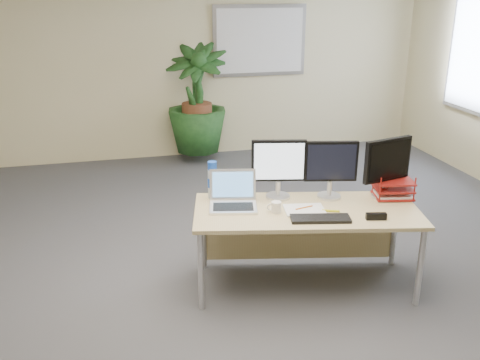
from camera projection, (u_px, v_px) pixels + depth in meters
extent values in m
plane|color=#434348|center=(247.00, 314.00, 3.91)|extent=(8.00, 8.00, 0.00)
cube|color=beige|center=(172.00, 58.00, 7.09)|extent=(7.00, 0.04, 2.70)
cube|color=#A3A2A7|center=(260.00, 41.00, 7.27)|extent=(1.30, 0.03, 0.95)
cube|color=silver|center=(260.00, 41.00, 7.25)|extent=(1.20, 0.01, 0.85)
cube|color=tan|center=(307.00, 211.00, 4.08)|extent=(1.82, 1.06, 0.03)
cube|color=tan|center=(299.00, 231.00, 4.50)|extent=(1.58, 0.35, 0.51)
cylinder|color=silver|center=(201.00, 271.00, 3.88)|extent=(0.05, 0.05, 0.63)
cylinder|color=silver|center=(420.00, 267.00, 3.92)|extent=(0.05, 0.05, 0.63)
cylinder|color=silver|center=(204.00, 234.00, 4.46)|extent=(0.05, 0.05, 0.63)
cylinder|color=silver|center=(394.00, 231.00, 4.51)|extent=(0.05, 0.05, 0.63)
imported|color=#153B16|center=(197.00, 107.00, 7.05)|extent=(1.12, 1.12, 1.50)
cylinder|color=silver|center=(278.00, 196.00, 4.30)|extent=(0.19, 0.19, 0.02)
cylinder|color=silver|center=(278.00, 188.00, 4.27)|extent=(0.04, 0.04, 0.12)
cube|color=black|center=(279.00, 161.00, 4.19)|extent=(0.43, 0.13, 0.33)
cube|color=silver|center=(279.00, 162.00, 4.17)|extent=(0.38, 0.09, 0.29)
cylinder|color=silver|center=(329.00, 196.00, 4.30)|extent=(0.19, 0.19, 0.02)
cylinder|color=silver|center=(329.00, 188.00, 4.28)|extent=(0.04, 0.04, 0.11)
cube|color=black|center=(331.00, 161.00, 4.20)|extent=(0.42, 0.12, 0.32)
cube|color=black|center=(332.00, 162.00, 4.18)|extent=(0.37, 0.08, 0.29)
cylinder|color=silver|center=(384.00, 196.00, 4.30)|extent=(0.20, 0.20, 0.02)
cylinder|color=silver|center=(385.00, 188.00, 4.27)|extent=(0.04, 0.04, 0.12)
cube|color=black|center=(388.00, 160.00, 4.19)|extent=(0.44, 0.15, 0.34)
cube|color=black|center=(390.00, 160.00, 4.17)|extent=(0.39, 0.10, 0.30)
cube|color=white|center=(233.00, 207.00, 4.08)|extent=(0.41, 0.32, 0.02)
cube|color=black|center=(233.00, 207.00, 4.07)|extent=(0.33, 0.22, 0.00)
cube|color=white|center=(233.00, 184.00, 4.18)|extent=(0.37, 0.14, 0.24)
cube|color=#5A9DE8|center=(233.00, 185.00, 4.18)|extent=(0.32, 0.11, 0.19)
cube|color=black|center=(320.00, 219.00, 3.88)|extent=(0.45, 0.23, 0.02)
cylinder|color=white|center=(276.00, 207.00, 4.00)|extent=(0.08, 0.08, 0.08)
torus|color=white|center=(271.00, 208.00, 3.99)|extent=(0.06, 0.02, 0.06)
cube|color=white|center=(304.00, 210.00, 4.04)|extent=(0.33, 0.27, 0.01)
cylinder|color=orange|center=(304.00, 208.00, 4.06)|extent=(0.15, 0.05, 0.01)
cylinder|color=yellow|center=(331.00, 211.00, 4.02)|extent=(0.13, 0.06, 0.02)
cylinder|color=silver|center=(213.00, 184.00, 4.25)|extent=(0.08, 0.08, 0.24)
cylinder|color=blue|center=(212.00, 166.00, 4.20)|extent=(0.07, 0.07, 0.07)
cylinder|color=blue|center=(213.00, 182.00, 4.25)|extent=(0.08, 0.08, 0.08)
cube|color=maroon|center=(392.00, 196.00, 4.30)|extent=(0.34, 0.28, 0.01)
cube|color=maroon|center=(393.00, 188.00, 4.27)|extent=(0.34, 0.28, 0.01)
cube|color=maroon|center=(394.00, 181.00, 4.25)|extent=(0.34, 0.28, 0.01)
cube|color=white|center=(393.00, 194.00, 4.29)|extent=(0.31, 0.25, 0.02)
cube|color=black|center=(376.00, 216.00, 3.89)|extent=(0.15, 0.07, 0.05)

